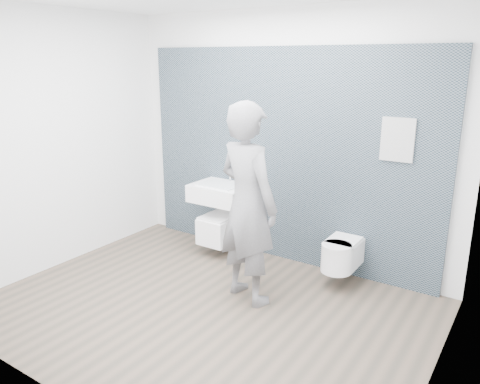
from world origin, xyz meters
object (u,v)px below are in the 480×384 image
Objects in this scene: washbasin at (221,192)px; toilet_square at (221,226)px; toilet_rounded at (341,254)px; visitor at (248,204)px.

washbasin is 0.42m from toilet_square.
washbasin reaches higher than toilet_rounded.
washbasin is 1.58m from toilet_rounded.
washbasin is at bearing -25.71° from visitor.
toilet_square is 1.29× the size of toilet_rounded.
toilet_square is 0.37× the size of visitor.
washbasin is at bearing 90.00° from toilet_square.
visitor is at bearing -41.74° from washbasin.
visitor is (0.87, -0.77, 0.63)m from toilet_square.
washbasin is 0.96× the size of toilet_square.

